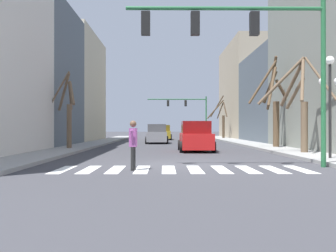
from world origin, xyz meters
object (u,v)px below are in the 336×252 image
(street_tree_right_near, at_px, (221,119))
(traffic_signal_far, at_px, (188,107))
(car_parked_right_far, at_px, (157,134))
(street_tree_right_far, at_px, (300,104))
(car_driving_toward_lane, at_px, (190,133))
(pedestrian_crossing_street, at_px, (133,141))
(street_tree_left_far, at_px, (68,111))
(street_lamp_right_corner, at_px, (330,86))
(car_driving_away_lane, at_px, (163,133))
(street_tree_left_mid, at_px, (274,105))
(traffic_signal_near, at_px, (249,41))
(car_parked_left_far, at_px, (196,137))

(street_tree_right_near, bearing_deg, traffic_signal_far, 124.57)
(car_parked_right_far, distance_m, street_tree_right_far, 17.12)
(traffic_signal_far, xyz_separation_m, street_tree_right_far, (3.83, -33.62, -1.56))
(traffic_signal_far, bearing_deg, car_driving_toward_lane, -92.42)
(pedestrian_crossing_street, relative_size, street_tree_left_far, 0.34)
(street_tree_right_near, bearing_deg, pedestrian_crossing_street, -102.92)
(traffic_signal_far, distance_m, street_tree_left_far, 30.71)
(car_parked_right_far, bearing_deg, street_tree_left_far, -26.72)
(street_lamp_right_corner, xyz_separation_m, car_parked_right_far, (-7.64, 19.10, -2.39))
(car_driving_away_lane, xyz_separation_m, street_tree_left_mid, (7.54, -20.33, 2.15))
(traffic_signal_near, xyz_separation_m, car_parked_left_far, (-1.17, 9.48, -3.74))
(car_parked_right_far, height_order, street_tree_left_mid, street_tree_left_mid)
(traffic_signal_near, relative_size, street_lamp_right_corner, 1.68)
(car_parked_left_far, bearing_deg, pedestrian_crossing_street, 164.30)
(street_tree_left_mid, xyz_separation_m, street_tree_right_far, (-0.33, -5.95, -0.28))
(car_driving_away_lane, relative_size, car_driving_toward_lane, 1.15)
(pedestrian_crossing_street, xyz_separation_m, street_tree_right_near, (8.09, 35.29, 1.52))
(car_driving_away_lane, height_order, street_tree_right_far, street_tree_right_far)
(pedestrian_crossing_street, bearing_deg, street_tree_right_far, -43.46)
(traffic_signal_far, height_order, street_tree_left_far, traffic_signal_far)
(street_lamp_right_corner, relative_size, street_tree_right_near, 0.82)
(traffic_signal_near, height_order, car_driving_toward_lane, traffic_signal_near)
(traffic_signal_near, bearing_deg, street_tree_left_mid, 70.46)
(street_tree_right_far, bearing_deg, traffic_signal_far, 96.50)
(car_parked_left_far, bearing_deg, street_tree_right_near, -11.73)
(street_lamp_right_corner, height_order, car_driving_away_lane, street_lamp_right_corner)
(car_parked_right_far, bearing_deg, street_lamp_right_corner, 21.80)
(street_tree_left_mid, height_order, street_tree_right_far, street_tree_left_mid)
(car_parked_left_far, height_order, car_parked_right_far, car_parked_left_far)
(street_tree_right_near, bearing_deg, car_driving_away_lane, -165.97)
(car_parked_right_far, xyz_separation_m, car_driving_toward_lane, (3.38, 6.39, 0.02))
(pedestrian_crossing_street, bearing_deg, street_lamp_right_corner, -62.94)
(car_parked_right_far, bearing_deg, traffic_signal_near, 9.86)
(traffic_signal_near, xyz_separation_m, car_driving_toward_lane, (-0.34, 27.81, -3.75))
(car_parked_right_far, height_order, street_tree_right_near, street_tree_right_near)
(traffic_signal_far, height_order, street_lamp_right_corner, traffic_signal_far)
(street_lamp_right_corner, relative_size, pedestrian_crossing_street, 2.58)
(traffic_signal_far, xyz_separation_m, car_parked_right_far, (-3.89, -18.45, -3.43))
(car_parked_left_far, distance_m, car_parked_right_far, 12.21)
(car_parked_right_far, bearing_deg, pedestrian_crossing_street, -0.97)
(car_driving_away_lane, relative_size, street_tree_right_far, 0.95)
(traffic_signal_far, xyz_separation_m, street_tree_left_far, (-9.31, -29.21, -1.79))
(street_lamp_right_corner, xyz_separation_m, pedestrian_crossing_street, (-8.02, -3.27, -2.20))
(traffic_signal_near, height_order, street_lamp_right_corner, traffic_signal_near)
(street_lamp_right_corner, relative_size, street_tree_right_far, 0.86)
(car_parked_left_far, height_order, pedestrian_crossing_street, car_parked_left_far)
(street_lamp_right_corner, distance_m, street_tree_right_far, 3.98)
(street_tree_left_far, bearing_deg, pedestrian_crossing_street, -66.57)
(car_driving_away_lane, relative_size, street_tree_left_far, 0.98)
(pedestrian_crossing_street, bearing_deg, street_tree_right_near, -8.07)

